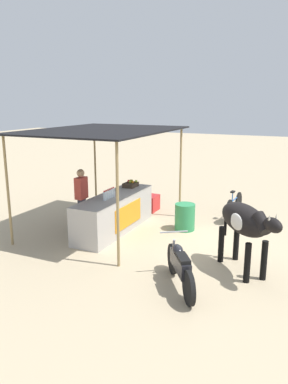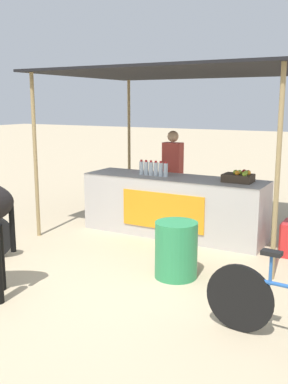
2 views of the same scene
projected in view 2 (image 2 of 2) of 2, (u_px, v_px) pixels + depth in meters
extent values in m
plane|color=tan|center=(96.00, 279.00, 5.55)|extent=(60.00, 60.00, 0.00)
cube|color=#B2ADA8|center=(174.00, 206.00, 7.33)|extent=(3.00, 0.80, 0.96)
cube|color=orange|center=(162.00, 211.00, 6.98)|extent=(1.40, 0.02, 0.58)
cube|color=black|center=(183.00, 72.00, 7.17)|extent=(4.20, 3.20, 0.04)
cylinder|color=#997F51|center=(35.00, 156.00, 7.10)|extent=(0.06, 0.06, 2.61)
cylinder|color=#997F51|center=(278.00, 174.00, 5.29)|extent=(0.06, 0.06, 2.61)
cylinder|color=#997F51|center=(129.00, 142.00, 9.56)|extent=(0.06, 0.06, 2.61)
cylinder|color=silver|center=(141.00, 168.00, 7.45)|extent=(0.07, 0.07, 0.22)
cylinder|color=red|center=(141.00, 161.00, 7.43)|extent=(0.04, 0.04, 0.03)
cylinder|color=silver|center=(146.00, 168.00, 7.41)|extent=(0.07, 0.07, 0.22)
cylinder|color=red|center=(146.00, 161.00, 7.38)|extent=(0.04, 0.04, 0.03)
cylinder|color=silver|center=(151.00, 169.00, 7.36)|extent=(0.07, 0.07, 0.22)
cylinder|color=red|center=(151.00, 161.00, 7.34)|extent=(0.04, 0.04, 0.03)
cylinder|color=silver|center=(156.00, 169.00, 7.32)|extent=(0.07, 0.07, 0.22)
cylinder|color=red|center=(156.00, 162.00, 7.30)|extent=(0.04, 0.04, 0.03)
cylinder|color=silver|center=(161.00, 170.00, 7.28)|extent=(0.07, 0.07, 0.22)
cylinder|color=red|center=(161.00, 162.00, 7.25)|extent=(0.04, 0.04, 0.03)
cylinder|color=silver|center=(166.00, 170.00, 7.23)|extent=(0.07, 0.07, 0.22)
cylinder|color=red|center=(166.00, 162.00, 7.21)|extent=(0.04, 0.04, 0.03)
cube|color=#3F3326|center=(238.00, 178.00, 6.77)|extent=(0.44, 0.32, 0.12)
sphere|color=#B21E19|center=(244.00, 172.00, 6.80)|extent=(0.08, 0.08, 0.08)
sphere|color=#8CB22D|center=(236.00, 172.00, 6.77)|extent=(0.08, 0.08, 0.08)
sphere|color=orange|center=(248.00, 173.00, 6.71)|extent=(0.08, 0.08, 0.08)
sphere|color=#8CB22D|center=(246.00, 173.00, 6.71)|extent=(0.08, 0.08, 0.08)
sphere|color=orange|center=(248.00, 172.00, 6.75)|extent=(0.08, 0.08, 0.08)
sphere|color=#8CB22D|center=(245.00, 174.00, 6.60)|extent=(0.08, 0.08, 0.08)
sphere|color=#8CB22D|center=(239.00, 172.00, 6.76)|extent=(0.08, 0.08, 0.08)
sphere|color=orange|center=(237.00, 173.00, 6.70)|extent=(0.08, 0.08, 0.08)
cylinder|color=#383842|center=(172.00, 198.00, 8.17)|extent=(0.22, 0.22, 0.88)
cube|color=#BF3F33|center=(173.00, 158.00, 8.03)|extent=(0.34, 0.20, 0.56)
sphere|color=tan|center=(173.00, 136.00, 7.95)|extent=(0.20, 0.20, 0.20)
cylinder|color=#2D8C51|center=(176.00, 250.00, 5.55)|extent=(0.53, 0.53, 0.71)
cylinder|color=black|center=(12.00, 226.00, 4.94)|extent=(0.06, 0.06, 0.60)
cylinder|color=black|center=(239.00, 298.00, 4.23)|extent=(0.66, 0.09, 0.66)
cylinder|color=#2659A5|center=(271.00, 270.00, 4.01)|extent=(0.03, 0.03, 0.28)
cube|color=black|center=(272.00, 253.00, 3.98)|extent=(0.19, 0.11, 0.04)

